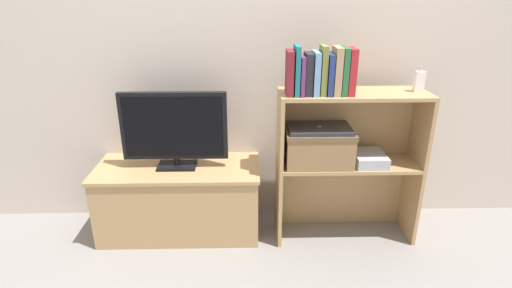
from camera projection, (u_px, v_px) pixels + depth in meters
The scene contains 20 objects.
ground_plane at pixel (257, 248), 2.31m from camera, with size 16.00×16.00×0.00m, color gray.
wall_back at pixel (255, 26), 2.27m from camera, with size 10.00×0.05×2.40m.
tv_stand at pixel (180, 199), 2.40m from camera, with size 0.95×0.42×0.43m.
tv at pixel (174, 128), 2.24m from camera, with size 0.60×0.14×0.44m.
bookshelf_lower_tier at pixel (343, 186), 2.39m from camera, with size 0.80×0.28×0.48m.
bookshelf_upper_tier at pixel (349, 116), 2.23m from camera, with size 0.80×0.28×0.41m.
book_maroon at pixel (290, 73), 2.03m from camera, with size 0.03×0.13×0.23m.
book_teal at pixel (297, 70), 2.03m from camera, with size 0.02×0.14×0.25m.
book_plum at pixel (302, 75), 2.04m from camera, with size 0.02×0.14×0.20m.
book_charcoal at pixel (308, 74), 2.04m from camera, with size 0.04×0.12×0.21m.
book_skyblue at pixel (316, 73), 2.04m from camera, with size 0.03×0.14×0.22m.
book_olive at pixel (323, 70), 2.03m from camera, with size 0.03×0.12×0.25m.
book_navy at pixel (329, 74), 2.04m from camera, with size 0.03×0.13×0.21m.
book_tan at pixel (337, 71), 2.04m from camera, with size 0.04×0.13×0.24m.
book_forest at pixel (344, 71), 2.04m from camera, with size 0.03×0.13×0.24m.
book_crimson at pixel (351, 71), 2.04m from camera, with size 0.04×0.13×0.24m.
baby_monitor at pixel (419, 81), 2.11m from camera, with size 0.05×0.04×0.14m.
storage_basket_left at pixel (318, 145), 2.21m from camera, with size 0.37×0.24×0.20m.
laptop at pixel (319, 128), 2.18m from camera, with size 0.34×0.22×0.02m.
magazine_stack at pixel (369, 158), 2.24m from camera, with size 0.17×0.21×0.06m.
Camera 1 is at (-0.05, -1.92, 1.41)m, focal length 28.00 mm.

